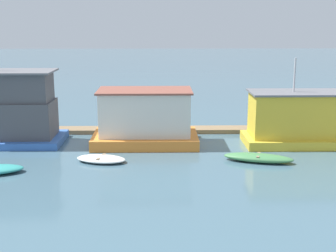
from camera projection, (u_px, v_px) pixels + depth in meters
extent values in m
plane|color=#426070|center=(168.00, 143.00, 30.87)|extent=(200.00, 200.00, 0.00)
cube|color=#846B4C|center=(167.00, 130.00, 33.93)|extent=(33.80, 1.47, 0.30)
cube|color=#3866B7|center=(15.00, 140.00, 30.84)|extent=(6.37, 3.89, 0.46)
cube|color=#4C4C51|center=(13.00, 119.00, 30.52)|extent=(5.29, 2.82, 2.36)
cube|color=#4C4C51|center=(11.00, 87.00, 30.05)|extent=(4.99, 2.51, 1.86)
cube|color=slate|center=(10.00, 72.00, 29.83)|extent=(5.59, 3.12, 0.12)
cube|color=orange|center=(145.00, 139.00, 30.64)|extent=(6.79, 4.12, 0.69)
cube|color=silver|center=(145.00, 113.00, 30.25)|extent=(5.72, 3.05, 2.79)
cube|color=brown|center=(145.00, 91.00, 29.93)|extent=(6.02, 3.35, 0.12)
cube|color=gold|center=(294.00, 140.00, 30.52)|extent=(6.47, 3.43, 0.57)
cube|color=gold|center=(295.00, 115.00, 30.14)|extent=(5.67, 2.63, 2.80)
cube|color=slate|center=(297.00, 93.00, 29.82)|extent=(5.97, 2.93, 0.12)
cylinder|color=#B2B2B7|center=(295.00, 75.00, 29.56)|extent=(0.12, 0.12, 2.16)
ellipsoid|color=white|center=(101.00, 159.00, 26.82)|extent=(3.14, 2.09, 0.35)
cube|color=#997F60|center=(101.00, 157.00, 26.80)|extent=(0.44, 1.24, 0.08)
ellipsoid|color=#47844C|center=(258.00, 158.00, 26.83)|extent=(4.13, 2.26, 0.47)
cube|color=#997F60|center=(258.00, 155.00, 26.79)|extent=(0.44, 1.02, 0.08)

